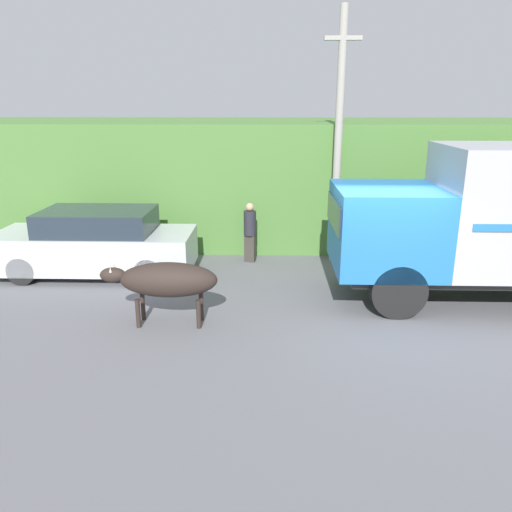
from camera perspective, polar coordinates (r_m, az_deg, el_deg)
The scene contains 7 objects.
ground_plane at distance 10.32m, azimuth 13.80°, elevation -6.66°, with size 60.00×60.00×0.00m, color slate.
hillside_embankment at distance 17.04m, azimuth 9.14°, elevation 9.11°, with size 32.00×6.85×3.53m.
building_backdrop at distance 15.23m, azimuth -7.86°, elevation 7.57°, with size 4.86×2.70×3.16m.
brown_cow at distance 9.51m, azimuth -10.26°, elevation -2.73°, with size 2.22×0.67×1.23m.
parked_suv at distance 12.79m, azimuth -17.86°, elevation 1.37°, with size 4.78×1.83×1.62m.
pedestrian_on_hill at distance 13.14m, azimuth -0.70°, elevation 3.01°, with size 0.40×0.40×1.59m.
utility_pole at distance 13.10m, azimuth 9.41°, elevation 13.43°, with size 0.90×0.20×6.31m.
Camera 1 is at (-2.17, -9.23, 4.07)m, focal length 35.00 mm.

